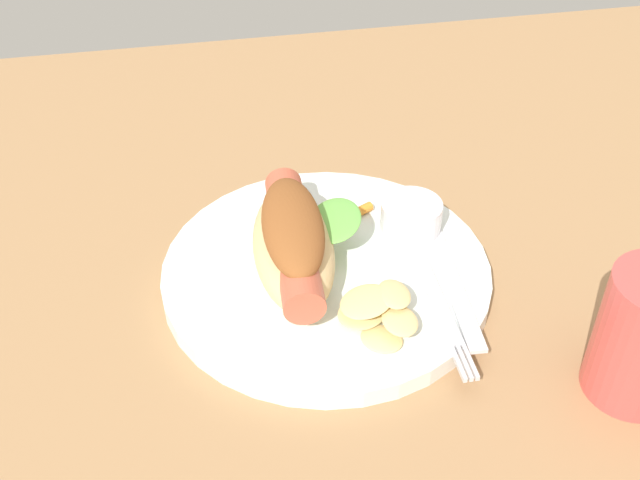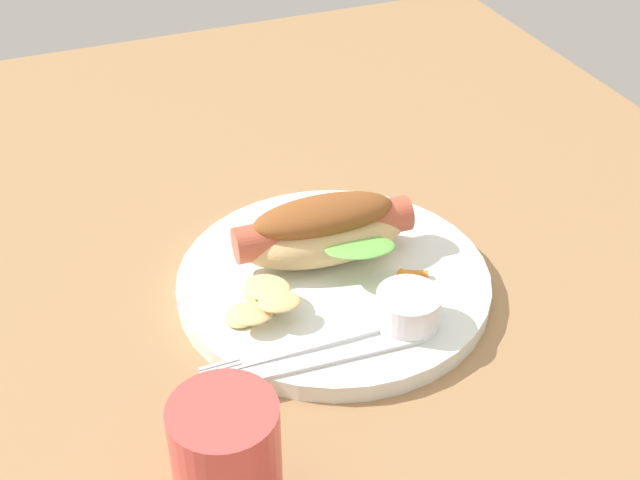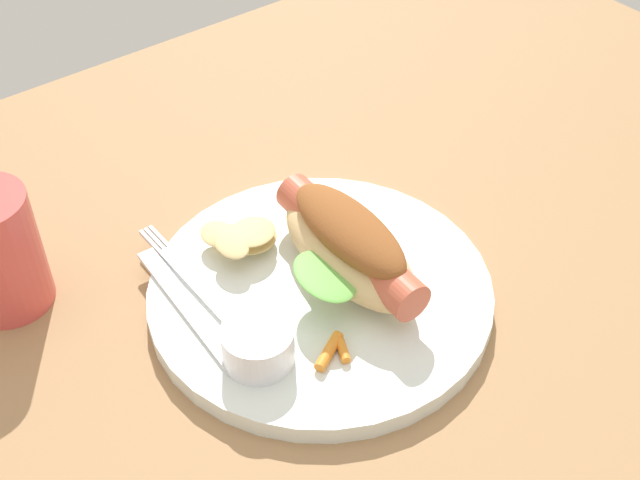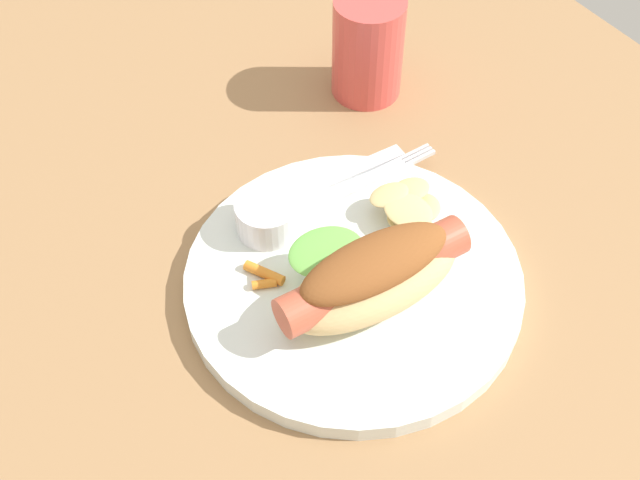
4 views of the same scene
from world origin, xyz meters
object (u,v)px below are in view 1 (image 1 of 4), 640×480
object	(u,v)px
chips_pile	(378,312)
carrot_garnish	(353,213)
plate	(328,273)
knife	(453,284)
fork	(436,297)
hot_dog	(294,241)
sauce_ramekin	(411,218)

from	to	relation	value
chips_pile	carrot_garnish	xyz separation A→B (cm)	(1.11, 13.35, -0.92)
plate	knife	distance (cm)	10.21
fork	carrot_garnish	size ratio (longest dim) A/B	4.78
fork	carrot_garnish	distance (cm)	12.20
hot_dog	chips_pile	distance (cm)	9.17
knife	plate	bearing A→B (deg)	-110.76
plate	sauce_ramekin	distance (cm)	8.67
chips_pile	fork	bearing A→B (deg)	19.71
hot_dog	plate	bearing A→B (deg)	89.22
hot_dog	carrot_garnish	xyz separation A→B (cm)	(6.18, 5.88, -2.53)
knife	chips_pile	xyz separation A→B (cm)	(-6.98, -3.11, 1.14)
sauce_ramekin	chips_pile	xyz separation A→B (cm)	(-5.49, -10.36, -0.17)
sauce_ramekin	hot_dog	bearing A→B (deg)	-164.69
chips_pile	carrot_garnish	size ratio (longest dim) A/B	2.03
chips_pile	plate	bearing A→B (deg)	107.42
fork	chips_pile	distance (cm)	5.61
knife	carrot_garnish	distance (cm)	11.81
knife	chips_pile	world-z (taller)	chips_pile
fork	knife	world-z (taller)	same
plate	fork	bearing A→B (deg)	-36.05
hot_dog	knife	xyz separation A→B (cm)	(12.04, -4.36, -2.75)
plate	carrot_garnish	bearing A→B (deg)	60.74
sauce_ramekin	plate	bearing A→B (deg)	-158.43
sauce_ramekin	carrot_garnish	bearing A→B (deg)	145.63
hot_dog	fork	xyz separation A→B (cm)	(10.24, -5.62, -2.73)
knife	carrot_garnish	world-z (taller)	carrot_garnish
hot_dog	chips_pile	bearing A→B (deg)	37.18
chips_pile	carrot_garnish	world-z (taller)	chips_pile
hot_dog	fork	distance (cm)	11.99
hot_dog	knife	bearing A→B (deg)	73.14
hot_dog	carrot_garnish	distance (cm)	8.90
knife	chips_pile	distance (cm)	7.73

